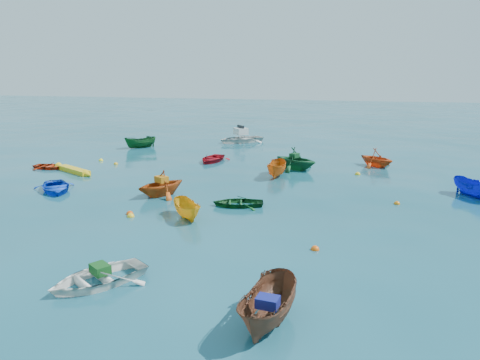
% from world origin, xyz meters
% --- Properties ---
extents(ground, '(160.00, 160.00, 0.00)m').
position_xyz_m(ground, '(0.00, 0.00, 0.00)').
color(ground, '#0B4250').
rests_on(ground, ground).
extents(dinghy_blue_sw, '(3.72, 3.85, 0.65)m').
position_xyz_m(dinghy_blue_sw, '(-9.84, 1.64, 0.00)').
color(dinghy_blue_sw, blue).
rests_on(dinghy_blue_sw, ground).
extents(dinghy_white_near, '(3.68, 3.91, 0.66)m').
position_xyz_m(dinghy_white_near, '(-1.55, -8.27, 0.00)').
color(dinghy_white_near, white).
rests_on(dinghy_white_near, ground).
extents(sampan_brown_mid, '(1.61, 3.34, 1.24)m').
position_xyz_m(sampan_brown_mid, '(4.22, -9.46, 0.00)').
color(sampan_brown_mid, brown).
rests_on(sampan_brown_mid, ground).
extents(dinghy_orange_w, '(3.55, 3.66, 1.47)m').
position_xyz_m(dinghy_orange_w, '(-3.71, 2.15, 0.00)').
color(dinghy_orange_w, '#BD4911').
rests_on(dinghy_orange_w, ground).
extents(sampan_yellow_mid, '(2.26, 2.62, 0.98)m').
position_xyz_m(sampan_yellow_mid, '(-1.01, -1.24, 0.00)').
color(sampan_yellow_mid, orange).
rests_on(sampan_yellow_mid, ground).
extents(dinghy_green_e, '(2.87, 2.32, 0.53)m').
position_xyz_m(dinghy_green_e, '(0.78, 1.24, 0.00)').
color(dinghy_green_e, '#10471B').
rests_on(dinghy_green_e, ground).
extents(dinghy_red_nw, '(2.50, 1.81, 0.51)m').
position_xyz_m(dinghy_red_nw, '(-13.77, 6.87, 0.00)').
color(dinghy_red_nw, '#A0290D').
rests_on(dinghy_red_nw, ground).
extents(sampan_orange_n, '(1.12, 2.93, 1.13)m').
position_xyz_m(sampan_orange_n, '(1.68, 8.09, 0.00)').
color(sampan_orange_n, '#C85D12').
rests_on(sampan_orange_n, ground).
extents(dinghy_green_n, '(3.94, 3.75, 1.62)m').
position_xyz_m(dinghy_green_n, '(2.58, 10.46, 0.00)').
color(dinghy_green_n, '#13532A').
rests_on(dinghy_green_n, ground).
extents(sampan_blue_far, '(2.61, 3.01, 1.13)m').
position_xyz_m(sampan_blue_far, '(12.80, 5.66, 0.00)').
color(sampan_blue_far, '#0F19C4').
rests_on(sampan_blue_far, ground).
extents(dinghy_red_far, '(2.44, 3.18, 0.61)m').
position_xyz_m(dinghy_red_far, '(-3.73, 11.82, 0.00)').
color(dinghy_red_far, '#A50D18').
rests_on(dinghy_red_far, ground).
extents(dinghy_orange_far, '(3.47, 3.42, 1.38)m').
position_xyz_m(dinghy_orange_far, '(7.96, 12.81, 0.00)').
color(dinghy_orange_far, '#D14613').
rests_on(dinghy_orange_far, ground).
extents(sampan_green_far, '(2.72, 2.75, 1.09)m').
position_xyz_m(sampan_green_far, '(-11.46, 16.19, 0.00)').
color(sampan_green_far, '#124E1E').
rests_on(sampan_green_far, ground).
extents(kayak_yellow, '(3.74, 2.44, 0.40)m').
position_xyz_m(kayak_yellow, '(-11.57, 6.18, 0.00)').
color(kayak_yellow, gold).
rests_on(kayak_yellow, ground).
extents(motorboat_white, '(5.17, 5.05, 1.48)m').
position_xyz_m(motorboat_white, '(-3.77, 21.23, 0.00)').
color(motorboat_white, silver).
rests_on(motorboat_white, ground).
extents(tarp_green_a, '(0.80, 0.76, 0.31)m').
position_xyz_m(tarp_green_a, '(-1.49, -8.19, 0.48)').
color(tarp_green_a, '#134D19').
rests_on(tarp_green_a, dinghy_white_near).
extents(tarp_blue_a, '(0.64, 0.51, 0.28)m').
position_xyz_m(tarp_blue_a, '(4.20, -9.60, 0.76)').
color(tarp_blue_a, navy).
rests_on(tarp_blue_a, sampan_brown_mid).
extents(tarp_orange_a, '(0.84, 0.79, 0.33)m').
position_xyz_m(tarp_orange_a, '(-3.69, 2.19, 0.90)').
color(tarp_orange_a, '#C17013').
rests_on(tarp_orange_a, dinghy_orange_w).
extents(tarp_green_b, '(0.70, 0.76, 0.30)m').
position_xyz_m(tarp_green_b, '(2.49, 10.51, 0.96)').
color(tarp_green_b, '#114720').
rests_on(tarp_green_b, dinghy_green_n).
extents(buoy_or_a, '(0.34, 0.34, 0.34)m').
position_xyz_m(buoy_or_a, '(-3.87, -1.32, 0.00)').
color(buoy_or_a, '#D6460B').
rests_on(buoy_or_a, ground).
extents(buoy_ye_a, '(0.35, 0.35, 0.35)m').
position_xyz_m(buoy_ye_a, '(-3.66, -1.66, 0.00)').
color(buoy_ye_a, yellow).
rests_on(buoy_ye_a, ground).
extents(buoy_or_b, '(0.33, 0.33, 0.33)m').
position_xyz_m(buoy_or_b, '(5.01, -3.76, 0.00)').
color(buoy_or_b, '#E8550C').
rests_on(buoy_or_b, ground).
extents(buoy_ye_b, '(0.30, 0.30, 0.30)m').
position_xyz_m(buoy_ye_b, '(-10.17, 9.25, 0.00)').
color(buoy_ye_b, gold).
rests_on(buoy_ye_b, ground).
extents(buoy_or_c, '(0.31, 0.31, 0.31)m').
position_xyz_m(buoy_or_c, '(-3.60, 3.08, 0.00)').
color(buoy_or_c, orange).
rests_on(buoy_or_c, ground).
extents(buoy_ye_c, '(0.36, 0.36, 0.36)m').
position_xyz_m(buoy_ye_c, '(3.29, 11.41, 0.00)').
color(buoy_ye_c, yellow).
rests_on(buoy_ye_c, ground).
extents(buoy_or_d, '(0.31, 0.31, 0.31)m').
position_xyz_m(buoy_or_d, '(8.59, 3.37, 0.00)').
color(buoy_or_d, orange).
rests_on(buoy_or_d, ground).
extents(buoy_ye_d, '(0.32, 0.32, 0.32)m').
position_xyz_m(buoy_ye_d, '(-11.87, 10.19, 0.00)').
color(buoy_ye_d, yellow).
rests_on(buoy_ye_d, ground).
extents(buoy_or_e, '(0.29, 0.29, 0.29)m').
position_xyz_m(buoy_or_e, '(1.91, 14.92, 0.00)').
color(buoy_or_e, '#DC570B').
rests_on(buoy_or_e, ground).
extents(buoy_ye_e, '(0.35, 0.35, 0.35)m').
position_xyz_m(buoy_ye_e, '(6.70, 9.81, 0.00)').
color(buoy_ye_e, yellow).
rests_on(buoy_ye_e, ground).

